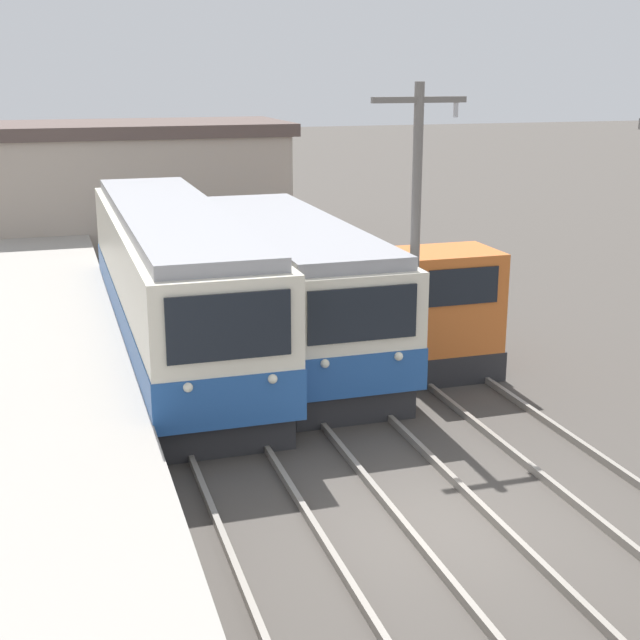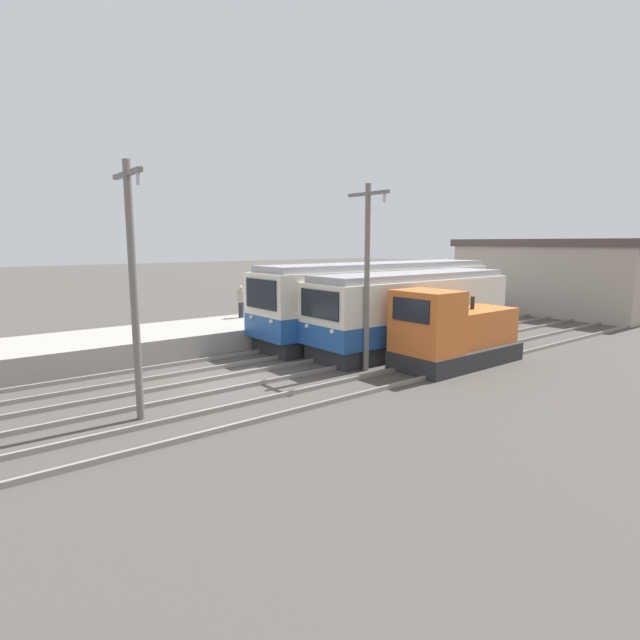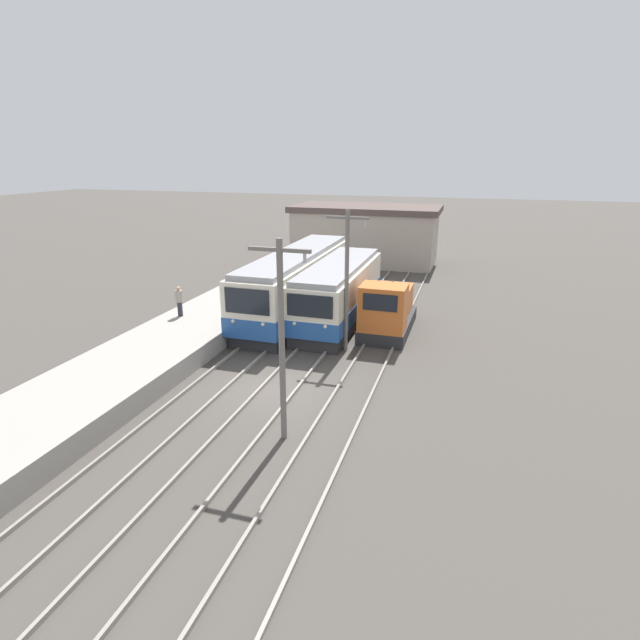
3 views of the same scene
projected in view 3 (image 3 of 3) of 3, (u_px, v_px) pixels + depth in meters
ground_plane at (275, 389)px, 20.41m from camera, size 200.00×200.00×0.00m
platform_left at (143, 361)px, 22.02m from camera, size 4.50×54.00×0.93m
track_left at (218, 379)px, 21.12m from camera, size 1.54×60.00×0.14m
track_center at (279, 388)px, 20.33m from camera, size 1.54×60.00×0.14m
track_right at (351, 398)px, 19.49m from camera, size 1.54×60.00×0.14m
commuter_train_left at (297, 285)px, 29.68m from camera, size 2.84×13.84×3.73m
commuter_train_center at (338, 295)px, 28.15m from camera, size 2.84×10.44×3.42m
shunting_locomotive at (388, 311)px, 26.53m from camera, size 2.40×5.53×3.00m
catenary_mast_near at (282, 335)px, 15.75m from camera, size 2.00×0.20×6.76m
catenary_mast_mid at (347, 277)px, 23.31m from camera, size 2.00×0.20×6.76m
person_on_platform at (179, 300)px, 26.35m from camera, size 0.38×0.38×1.63m
station_building at (366, 234)px, 43.73m from camera, size 12.60×6.30×4.94m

